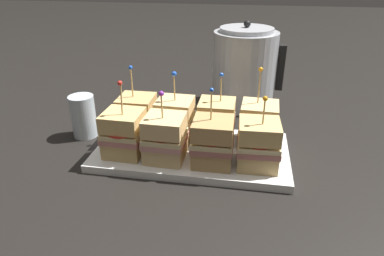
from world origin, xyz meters
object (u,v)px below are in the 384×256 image
at_px(sandwich_back_center_right, 216,121).
at_px(drinking_glass, 83,116).
at_px(kettle_steel, 244,68).
at_px(sandwich_front_far_left, 124,133).
at_px(sandwich_front_center_right, 213,142).
at_px(sandwich_front_far_right, 258,144).
at_px(serving_platter, 192,152).
at_px(sandwich_front_center_left, 165,138).
at_px(sandwich_back_far_right, 259,124).
at_px(sandwich_back_far_left, 137,116).
at_px(sandwich_back_center_left, 175,119).

distance_m(sandwich_back_center_right, drinking_glass, 0.34).
bearing_deg(kettle_steel, sandwich_front_far_left, -122.76).
distance_m(sandwich_front_center_right, drinking_glass, 0.35).
height_order(kettle_steel, drinking_glass, kettle_steel).
distance_m(sandwich_front_far_right, sandwich_back_center_right, 0.14).
height_order(serving_platter, sandwich_front_center_left, sandwich_front_center_left).
height_order(sandwich_back_far_right, kettle_steel, kettle_steel).
xyz_separation_m(sandwich_front_far_left, drinking_glass, (-0.14, 0.10, -0.01)).
bearing_deg(sandwich_front_far_right, sandwich_back_far_left, 161.93).
relative_size(sandwich_back_center_left, drinking_glass, 1.56).
height_order(serving_platter, kettle_steel, kettle_steel).
bearing_deg(sandwich_back_far_left, sandwich_front_far_right, -18.07).
bearing_deg(kettle_steel, sandwich_front_center_left, -111.37).
xyz_separation_m(sandwich_front_far_left, kettle_steel, (0.24, 0.38, 0.05)).
relative_size(sandwich_front_far_left, sandwich_front_center_right, 1.03).
bearing_deg(sandwich_front_center_right, sandwich_front_far_right, 3.23).
relative_size(sandwich_back_far_left, sandwich_back_center_right, 1.05).
bearing_deg(kettle_steel, sandwich_front_center_right, -97.32).
bearing_deg(sandwich_back_center_right, sandwich_back_center_left, -177.16).
distance_m(sandwich_front_center_left, sandwich_front_far_right, 0.19).
distance_m(serving_platter, sandwich_front_far_left, 0.16).
xyz_separation_m(sandwich_front_center_left, sandwich_back_center_left, (0.00, 0.10, 0.00)).
bearing_deg(sandwich_front_far_right, sandwich_front_center_right, -176.77).
xyz_separation_m(sandwich_front_far_left, sandwich_back_center_left, (0.09, 0.09, -0.00)).
bearing_deg(drinking_glass, sandwich_front_far_right, -12.94).
height_order(sandwich_back_far_left, sandwich_back_far_right, sandwich_back_far_right).
distance_m(sandwich_front_far_left, sandwich_front_far_right, 0.29).
distance_m(serving_platter, sandwich_back_center_right, 0.09).
bearing_deg(serving_platter, sandwich_back_far_left, 161.51).
bearing_deg(sandwich_back_far_right, sandwich_front_far_right, -90.82).
xyz_separation_m(serving_platter, sandwich_back_center_left, (-0.05, 0.05, 0.06)).
xyz_separation_m(sandwich_front_far_right, drinking_glass, (-0.43, 0.10, -0.01)).
bearing_deg(serving_platter, sandwich_back_center_right, 45.54).
height_order(sandwich_front_far_left, sandwich_front_center_right, sandwich_front_far_left).
xyz_separation_m(serving_platter, drinking_glass, (-0.29, 0.05, 0.04)).
height_order(sandwich_front_center_left, drinking_glass, sandwich_front_center_left).
bearing_deg(sandwich_front_center_right, drinking_glass, 162.85).
bearing_deg(drinking_glass, sandwich_back_center_left, -1.78).
bearing_deg(sandwich_back_far_right, serving_platter, -160.58).
distance_m(sandwich_back_far_left, kettle_steel, 0.38).
xyz_separation_m(sandwich_back_far_left, sandwich_back_center_left, (0.09, -0.00, 0.00)).
bearing_deg(sandwich_front_far_left, sandwich_back_center_right, 26.45).
distance_m(sandwich_back_center_right, sandwich_back_far_right, 0.10).
relative_size(sandwich_front_center_left, sandwich_back_far_left, 0.90).
bearing_deg(serving_platter, sandwich_front_center_right, -44.51).
height_order(sandwich_back_center_left, sandwich_back_far_right, sandwich_back_far_right).
height_order(sandwich_front_center_left, sandwich_front_center_right, sandwich_front_center_right).
height_order(serving_platter, sandwich_front_far_right, sandwich_front_far_right).
distance_m(serving_platter, sandwich_back_center_left, 0.09).
bearing_deg(sandwich_front_far_left, sandwich_front_center_right, -1.87).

